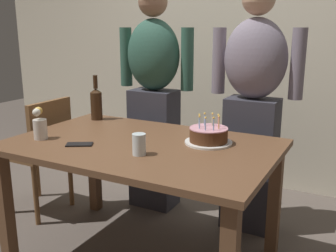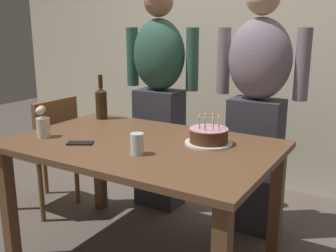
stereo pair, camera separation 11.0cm
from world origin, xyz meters
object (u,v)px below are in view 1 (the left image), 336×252
object	(u,v)px
flower_vase	(40,126)
person_woman_cardigan	(253,105)
wine_bottle	(96,103)
cell_phone	(79,144)
birthday_cake	(209,136)
water_glass_near	(139,144)
dining_chair	(42,147)
person_man_bearded	(154,96)

from	to	relation	value
flower_vase	person_woman_cardigan	world-z (taller)	person_woman_cardigan
wine_bottle	cell_phone	distance (m)	0.64
flower_vase	person_woman_cardigan	size ratio (longest dim) A/B	0.11
birthday_cake	person_woman_cardigan	world-z (taller)	person_woman_cardigan
cell_phone	wine_bottle	bearing A→B (deg)	88.47
water_glass_near	person_woman_cardigan	distance (m)	0.95
birthday_cake	wine_bottle	size ratio (longest dim) A/B	0.85
water_glass_near	dining_chair	size ratio (longest dim) A/B	0.13
flower_vase	dining_chair	distance (m)	0.65
wine_bottle	dining_chair	distance (m)	0.55
person_woman_cardigan	dining_chair	bearing A→B (deg)	19.74
birthday_cake	person_man_bearded	xyz separation A→B (m)	(-0.66, 0.54, 0.09)
wine_bottle	flower_vase	xyz separation A→B (m)	(0.02, -0.56, -0.04)
cell_phone	person_woman_cardigan	bearing A→B (deg)	20.88
cell_phone	flower_vase	bearing A→B (deg)	151.27
person_man_bearded	person_woman_cardigan	size ratio (longest dim) A/B	1.00
water_glass_near	flower_vase	world-z (taller)	flower_vase
birthday_cake	person_man_bearded	bearing A→B (deg)	141.06
water_glass_near	cell_phone	distance (m)	0.39
water_glass_near	wine_bottle	world-z (taller)	wine_bottle
wine_bottle	person_man_bearded	size ratio (longest dim) A/B	0.19
flower_vase	person_man_bearded	xyz separation A→B (m)	(0.24, 0.91, 0.05)
water_glass_near	person_woman_cardigan	world-z (taller)	person_woman_cardigan
person_man_bearded	cell_phone	bearing A→B (deg)	92.50
water_glass_near	person_woman_cardigan	bearing A→B (deg)	69.40
wine_bottle	person_man_bearded	world-z (taller)	person_man_bearded
wine_bottle	cell_phone	size ratio (longest dim) A/B	2.18
person_man_bearded	dining_chair	world-z (taller)	person_man_bearded
birthday_cake	cell_phone	size ratio (longest dim) A/B	1.86
cell_phone	dining_chair	bearing A→B (deg)	120.25
person_man_bearded	birthday_cake	bearing A→B (deg)	141.06
water_glass_near	flower_vase	xyz separation A→B (m)	(-0.67, -0.02, 0.03)
cell_phone	flower_vase	distance (m)	0.29
person_man_bearded	wine_bottle	bearing A→B (deg)	53.32
birthday_cake	cell_phone	world-z (taller)	birthday_cake
wine_bottle	flower_vase	world-z (taller)	wine_bottle
flower_vase	person_man_bearded	world-z (taller)	person_man_bearded
birthday_cake	wine_bottle	distance (m)	0.95
flower_vase	dining_chair	world-z (taller)	flower_vase
person_woman_cardigan	dining_chair	distance (m)	1.55
wine_bottle	flower_vase	bearing A→B (deg)	-87.92
person_man_bearded	person_woman_cardigan	bearing A→B (deg)	-180.00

